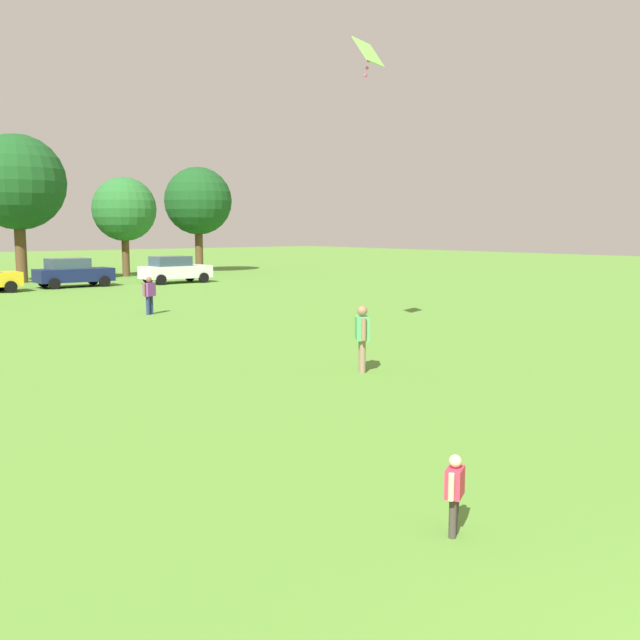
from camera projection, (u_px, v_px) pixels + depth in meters
name	position (u px, v px, depth m)	size (l,w,h in m)	color
child_kite_flyer	(455.00, 488.00, 7.99)	(0.40, 0.30, 0.93)	#3F3833
adult_bystander	(362.00, 333.00, 17.10)	(0.54, 0.64, 1.60)	#8C7259
bystander_near_trees	(149.00, 292.00, 28.56)	(0.65, 0.46, 1.50)	navy
kite	(368.00, 54.00, 21.50)	(1.27, 0.89, 1.11)	#8CD859
parked_car_navy_3	(72.00, 272.00, 41.89)	(4.30, 2.02, 1.68)	#141E4C
parked_car_white_4	(174.00, 269.00, 44.92)	(4.30, 2.02, 1.68)	white
tree_center_right	(17.00, 183.00, 44.68)	(5.90, 5.90, 9.20)	brown
tree_right	(124.00, 209.00, 50.72)	(4.48, 4.48, 6.98)	brown
tree_far_right	(198.00, 201.00, 55.91)	(5.21, 5.21, 8.12)	brown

